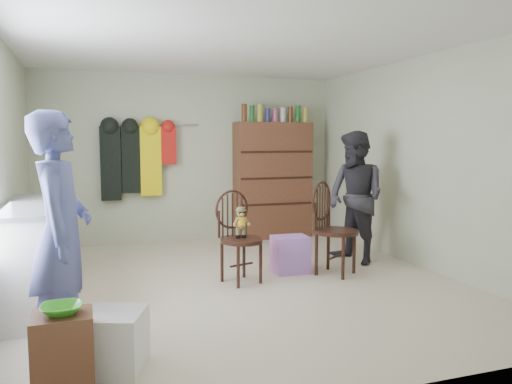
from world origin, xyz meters
name	(u,v)px	position (x,y,z in m)	size (l,w,h in m)	color
ground_plane	(240,283)	(0.00, 0.00, 0.00)	(5.00, 5.00, 0.00)	beige
room_walls	(226,135)	(0.00, 0.53, 1.58)	(5.00, 5.00, 5.00)	beige
counter	(40,253)	(-1.95, 0.00, 0.47)	(0.64, 1.86, 0.94)	silver
stool	(63,354)	(-1.68, -1.91, 0.25)	(0.35, 0.30, 0.49)	brown
bowl	(62,309)	(-1.68, -1.91, 0.52)	(0.24, 0.24, 0.06)	green
plastic_tub	(112,341)	(-1.40, -1.67, 0.20)	(0.41, 0.39, 0.39)	white
chair_front	(239,231)	(0.01, 0.06, 0.55)	(0.55, 0.55, 0.99)	black
chair_far	(331,225)	(1.09, 0.03, 0.57)	(0.66, 0.66, 1.06)	black
striped_bag	(290,254)	(0.68, 0.23, 0.21)	(0.40, 0.31, 0.42)	#E572CF
person_left	(61,234)	(-1.70, -1.27, 0.86)	(0.63, 0.41, 1.72)	#565C9E
person_right	(356,197)	(1.63, 0.42, 0.82)	(0.80, 0.62, 1.64)	#2D2B33
dresser	(273,179)	(1.25, 2.30, 0.92)	(1.20, 0.39, 2.07)	brown
coat_rack	(136,159)	(-0.83, 2.38, 1.25)	(1.42, 0.12, 1.09)	#99999E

